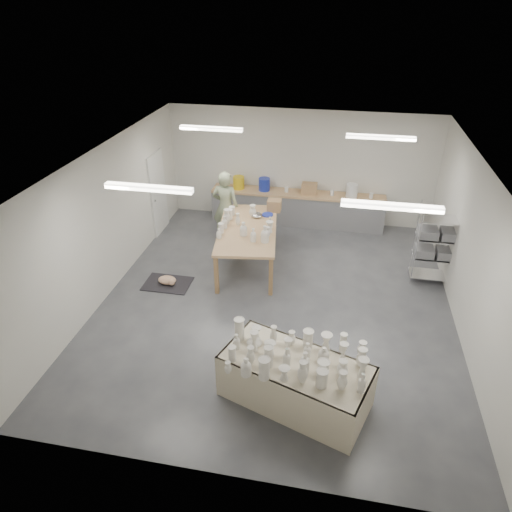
% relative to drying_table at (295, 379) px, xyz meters
% --- Properties ---
extents(room, '(8.00, 8.02, 3.00)m').
position_rel_drying_table_xyz_m(room, '(-0.79, 2.63, 1.61)').
color(room, '#424449').
rests_on(room, ground).
extents(back_counter, '(4.60, 0.60, 1.24)m').
position_rel_drying_table_xyz_m(back_counter, '(-0.69, 6.22, 0.04)').
color(back_counter, tan).
rests_on(back_counter, ground).
extents(wire_shelf, '(0.88, 0.48, 1.80)m').
position_rel_drying_table_xyz_m(wire_shelf, '(2.52, 3.94, 0.47)').
color(wire_shelf, silver).
rests_on(wire_shelf, ground).
extents(drying_table, '(2.44, 1.77, 1.15)m').
position_rel_drying_table_xyz_m(drying_table, '(0.00, 0.00, 0.00)').
color(drying_table, olive).
rests_on(drying_table, ground).
extents(work_table, '(1.60, 2.68, 1.31)m').
position_rel_drying_table_xyz_m(work_table, '(-1.52, 3.93, 0.51)').
color(work_table, tan).
rests_on(work_table, ground).
extents(rug, '(1.00, 0.70, 0.02)m').
position_rel_drying_table_xyz_m(rug, '(-3.10, 2.71, -0.43)').
color(rug, black).
rests_on(rug, ground).
extents(cat, '(0.43, 0.32, 0.17)m').
position_rel_drying_table_xyz_m(cat, '(-3.08, 2.70, -0.34)').
color(cat, white).
rests_on(cat, rug).
extents(potter, '(0.70, 0.49, 1.84)m').
position_rel_drying_table_xyz_m(potter, '(-2.32, 4.92, 0.48)').
color(potter, '#929F7B').
rests_on(potter, ground).
extents(red_stool, '(0.41, 0.41, 0.30)m').
position_rel_drying_table_xyz_m(red_stool, '(-2.32, 5.19, -0.18)').
color(red_stool, red).
rests_on(red_stool, ground).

